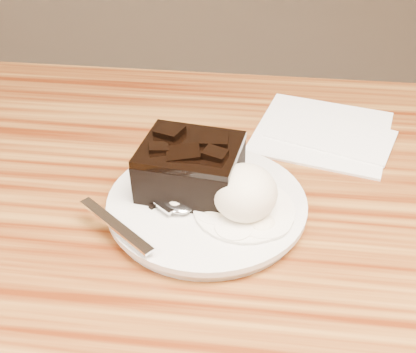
# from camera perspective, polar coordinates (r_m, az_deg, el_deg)

# --- Properties ---
(plate) EXTENTS (0.21, 0.21, 0.02)m
(plate) POSITION_cam_1_polar(r_m,az_deg,el_deg) (0.56, -0.12, -3.18)
(plate) COLOR silver
(plate) RESTS_ON dining_table
(brownie) EXTENTS (0.11, 0.10, 0.05)m
(brownie) POSITION_cam_1_polar(r_m,az_deg,el_deg) (0.56, -1.86, 0.76)
(brownie) COLOR black
(brownie) RESTS_ON plate
(ice_cream_scoop) EXTENTS (0.07, 0.07, 0.05)m
(ice_cream_scoop) POSITION_cam_1_polar(r_m,az_deg,el_deg) (0.53, 3.97, -1.73)
(ice_cream_scoop) COLOR white
(ice_cream_scoop) RESTS_ON plate
(melt_puddle) EXTENTS (0.10, 0.10, 0.00)m
(melt_puddle) POSITION_cam_1_polar(r_m,az_deg,el_deg) (0.55, 3.87, -3.55)
(melt_puddle) COLOR white
(melt_puddle) RESTS_ON plate
(spoon) EXTENTS (0.14, 0.12, 0.01)m
(spoon) POSITION_cam_1_polar(r_m,az_deg,el_deg) (0.55, -3.40, -3.00)
(spoon) COLOR silver
(spoon) RESTS_ON plate
(napkin) EXTENTS (0.20, 0.20, 0.01)m
(napkin) POSITION_cam_1_polar(r_m,az_deg,el_deg) (0.72, 12.09, 4.76)
(napkin) COLOR white
(napkin) RESTS_ON dining_table
(crumb_a) EXTENTS (0.01, 0.01, 0.00)m
(crumb_a) POSITION_cam_1_polar(r_m,az_deg,el_deg) (0.55, -5.97, -3.20)
(crumb_a) COLOR black
(crumb_a) RESTS_ON plate
(crumb_b) EXTENTS (0.01, 0.01, 0.00)m
(crumb_b) POSITION_cam_1_polar(r_m,az_deg,el_deg) (0.56, 4.55, -2.72)
(crumb_b) COLOR black
(crumb_b) RESTS_ON plate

